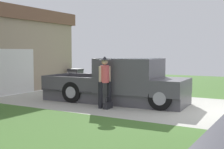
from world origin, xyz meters
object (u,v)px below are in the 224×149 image
at_px(pickup_truck, 126,83).
at_px(handbag, 108,105).
at_px(wheeled_trash_bin, 76,77).
at_px(person_with_hat, 105,79).

distance_m(pickup_truck, handbag, 1.49).
height_order(pickup_truck, wheeled_trash_bin, pickup_truck).
relative_size(person_with_hat, wheeled_trash_bin, 1.77).
bearing_deg(wheeled_trash_bin, person_with_hat, -134.13).
relative_size(pickup_truck, handbag, 13.09).
bearing_deg(handbag, pickup_truck, 1.29).
relative_size(pickup_truck, wheeled_trash_bin, 5.65).
distance_m(pickup_truck, person_with_hat, 1.30).
distance_m(person_with_hat, handbag, 0.90).
bearing_deg(person_with_hat, pickup_truck, 26.79).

